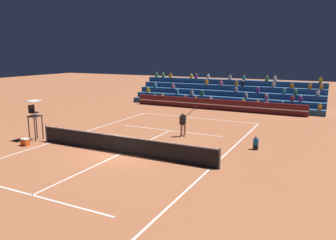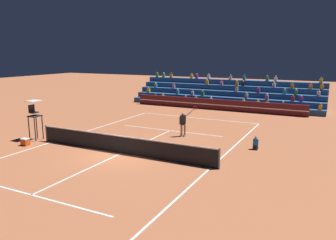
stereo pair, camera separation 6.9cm
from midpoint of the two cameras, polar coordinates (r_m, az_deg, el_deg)
ground_plane at (r=19.41m, az=-8.05°, el=-5.77°), size 120.00×120.00×0.00m
court_lines at (r=19.41m, az=-8.05°, el=-5.76°), size 11.10×23.90×0.01m
tennis_net at (r=19.25m, az=-8.10°, el=-4.22°), size 12.00×0.10×1.10m
sponsor_banner_wall at (r=34.15m, az=8.24°, el=2.69°), size 18.00×0.26×1.10m
bleacher_stand at (r=37.67m, az=10.13°, el=4.17°), size 20.80×4.75×3.38m
umpire_chair at (r=23.59m, az=-22.18°, el=0.87°), size 0.76×0.84×2.67m
ball_kid_courtside at (r=20.58m, az=15.11°, el=-4.09°), size 0.30×0.36×0.84m
tennis_player at (r=22.81m, az=2.79°, el=-0.52°), size 1.01×1.11×2.18m
tennis_ball at (r=28.11m, az=4.17°, el=-0.19°), size 0.07×0.07×0.07m
equipment_cooler at (r=22.66m, az=-23.52°, el=-3.51°), size 0.50×0.38×0.45m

